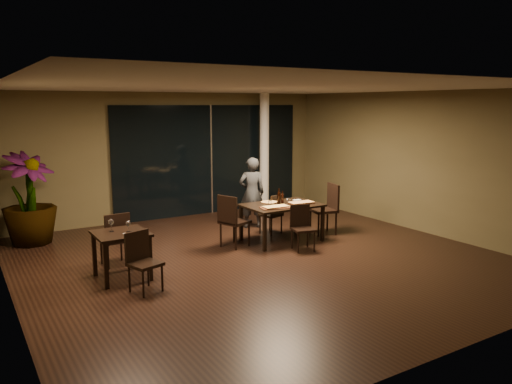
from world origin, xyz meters
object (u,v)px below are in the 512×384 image
at_px(chair_side_far, 116,237).
at_px(bottle_c, 279,196).
at_px(diner, 252,193).
at_px(bottle_b, 282,197).
at_px(chair_main_near, 302,225).
at_px(chair_main_left, 232,218).
at_px(chair_side_near, 142,258).
at_px(chair_main_right, 327,206).
at_px(bottle_a, 279,196).
at_px(side_table, 121,240).
at_px(potted_plant, 29,199).
at_px(chair_main_far, 274,212).
at_px(main_table, 282,208).

bearing_deg(chair_side_far, bottle_c, 175.94).
xyz_separation_m(diner, bottle_b, (-0.02, -1.23, 0.09)).
bearing_deg(chair_main_near, chair_main_left, 157.49).
bearing_deg(chair_side_far, chair_side_near, 86.82).
distance_m(chair_main_left, chair_side_near, 2.57).
bearing_deg(bottle_c, diner, 86.39).
bearing_deg(chair_main_right, bottle_a, -81.28).
xyz_separation_m(chair_side_far, bottle_a, (3.28, -0.06, 0.39)).
height_order(side_table, chair_main_near, chair_main_near).
relative_size(chair_side_near, bottle_c, 3.00).
height_order(chair_side_far, bottle_a, bottle_a).
distance_m(chair_side_near, bottle_a, 3.54).
bearing_deg(side_table, chair_main_near, -3.16).
xyz_separation_m(chair_side_far, potted_plant, (-1.03, 2.26, 0.39)).
height_order(chair_main_far, chair_main_right, chair_main_right).
distance_m(chair_main_left, diner, 1.63).
height_order(chair_main_far, bottle_a, bottle_a).
relative_size(side_table, bottle_c, 2.70).
relative_size(chair_main_left, chair_side_near, 1.15).
distance_m(chair_main_far, chair_main_left, 1.31).
xyz_separation_m(side_table, chair_main_right, (4.57, 0.49, -0.03)).
height_order(chair_side_far, bottle_b, bottle_b).
distance_m(diner, bottle_c, 1.17).
distance_m(chair_main_right, chair_side_far, 4.47).
bearing_deg(chair_side_far, chair_main_far, -176.80).
bearing_deg(chair_main_far, chair_side_far, -9.47).
height_order(main_table, bottle_c, bottle_c).
height_order(potted_plant, bottle_b, potted_plant).
bearing_deg(diner, chair_side_far, 40.20).
bearing_deg(bottle_a, side_table, -170.24).
bearing_deg(chair_main_left, bottle_a, -111.58).
relative_size(side_table, chair_main_left, 0.78).
bearing_deg(chair_main_near, side_table, -168.81).
distance_m(main_table, chair_main_near, 0.72).
distance_m(chair_main_far, potted_plant, 4.88).
bearing_deg(potted_plant, chair_main_left, -35.19).
bearing_deg(bottle_b, side_table, -171.14).
distance_m(main_table, bottle_a, 0.24).
bearing_deg(chair_side_near, chair_main_far, 9.26).
distance_m(side_table, bottle_c, 3.45).
distance_m(main_table, bottle_b, 0.21).
height_order(chair_main_right, bottle_b, chair_main_right).
distance_m(side_table, chair_main_right, 4.59).
height_order(chair_side_near, potted_plant, potted_plant).
relative_size(side_table, chair_side_near, 0.90).
distance_m(chair_main_near, diner, 1.97).
xyz_separation_m(main_table, chair_main_right, (1.17, -0.01, -0.08)).
height_order(side_table, chair_main_far, chair_main_far).
xyz_separation_m(main_table, potted_plant, (-4.33, 2.40, 0.23)).
bearing_deg(chair_side_far, chair_main_right, 174.80).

